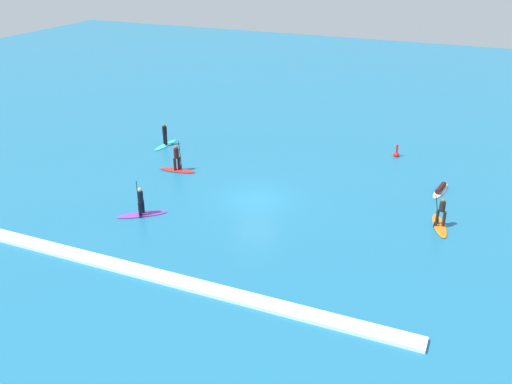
% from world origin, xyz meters
% --- Properties ---
extents(ground_plane, '(120.00, 120.00, 0.00)m').
position_xyz_m(ground_plane, '(0.00, 0.00, 0.00)').
color(ground_plane, '#1E6B93').
rests_on(ground_plane, ground).
extents(surfer_on_purple_board, '(2.70, 2.33, 2.27)m').
position_xyz_m(surfer_on_purple_board, '(-5.29, -4.63, 0.48)').
color(surfer_on_purple_board, purple).
rests_on(surfer_on_purple_board, ground_plane).
extents(surfer_on_red_board, '(2.68, 0.97, 2.13)m').
position_xyz_m(surfer_on_red_board, '(-6.85, 2.05, 0.51)').
color(surfer_on_red_board, red).
rests_on(surfer_on_red_board, ground_plane).
extents(surfer_on_teal_board, '(0.74, 2.82, 1.75)m').
position_xyz_m(surfer_on_teal_board, '(-10.36, 6.16, 0.53)').
color(surfer_on_teal_board, '#33C6CC').
rests_on(surfer_on_teal_board, ground_plane).
extents(surfer_on_orange_board, '(1.45, 3.00, 2.01)m').
position_xyz_m(surfer_on_orange_board, '(10.90, 0.88, 0.41)').
color(surfer_on_orange_board, orange).
rests_on(surfer_on_orange_board, ground_plane).
extents(surfer_on_white_board, '(0.97, 2.75, 0.43)m').
position_xyz_m(surfer_on_white_board, '(10.35, 5.80, 0.17)').
color(surfer_on_white_board, white).
rests_on(surfer_on_white_board, ground_plane).
extents(marker_buoy, '(0.45, 0.45, 1.04)m').
position_xyz_m(marker_buoy, '(6.56, 10.90, 0.18)').
color(marker_buoy, red).
rests_on(marker_buoy, ground_plane).
extents(wave_crest, '(23.51, 0.90, 0.18)m').
position_xyz_m(wave_crest, '(0.00, -9.91, 0.09)').
color(wave_crest, white).
rests_on(wave_crest, ground_plane).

